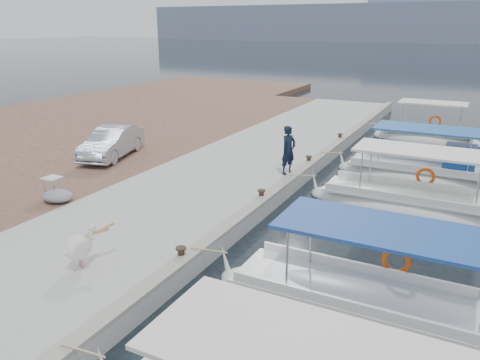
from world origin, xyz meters
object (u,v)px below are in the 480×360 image
Objects in this scene: fishing_caique_d at (420,175)px; pelican at (80,247)px; fishing_caique_b at (371,312)px; fisherman at (288,150)px; fishing_caique_c at (410,206)px; fishing_caique_e at (426,139)px; parked_car at (112,142)px.

fishing_caique_d is 5.10× the size of pelican.
fishing_caique_b is at bearing 15.53° from pelican.
fishing_caique_c is at bearing -74.94° from fisherman.
pelican is 0.69× the size of fisherman.
fishing_caique_e is 1.43× the size of parked_car.
fishing_caique_c reaches higher than parked_car.
fishing_caique_d is 5.97m from fisherman.
fisherman is at bearing -6.44° from parked_car.
fishing_caique_d is 7.52m from fishing_caique_e.
fishing_caique_e reaches higher than pelican.
fishing_caique_b is 18.59m from fishing_caique_e.
parked_car is (-8.16, -1.29, -0.31)m from fisherman.
parked_car is at bearing -176.66° from fishing_caique_c.
fishing_caique_d is at bearing 63.37° from pelican.
parked_car is (-13.24, 6.44, 1.06)m from fishing_caique_b.
fishing_caique_d is 1.67× the size of parked_car.
fishing_caique_c is 13.14m from parked_car.
fishing_caique_c is (-0.16, 7.20, 0.00)m from fishing_caique_b.
fishing_caique_c is 1.08× the size of fishing_caique_d.
parked_car reaches higher than pelican.
fisherman is at bearing 79.77° from pelican.
fishing_caique_e reaches higher than parked_car.
fishing_caique_e is at bearing 29.15° from parked_car.
fishing_caique_c reaches higher than pelican.
fishing_caique_d reaches higher than pelican.
fisherman reaches higher than pelican.
fishing_caique_c and fishing_caique_d have the same top height.
fishing_caique_b reaches higher than parked_car.
pelican is at bearing -106.09° from fishing_caique_e.
pelican is (-6.66, -9.10, 0.93)m from fishing_caique_c.
fishing_caique_d is at bearing 92.32° from fishing_caique_c.
fishing_caique_d is at bearing -85.45° from fishing_caique_e.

